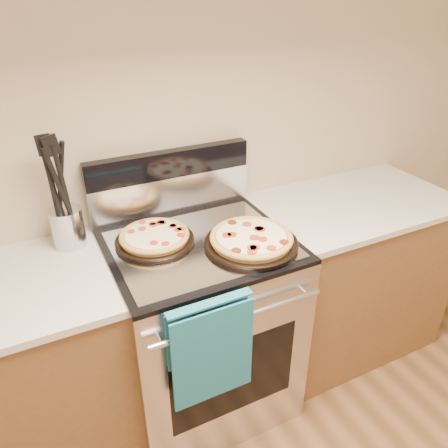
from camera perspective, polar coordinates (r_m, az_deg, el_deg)
name	(u,v)px	position (r m, az deg, el deg)	size (l,w,h in m)	color
wall_back	(164,120)	(1.96, -7.90, 13.35)	(4.00, 4.00, 0.00)	#C7B08F
range_body	(201,327)	(2.11, -2.99, -13.27)	(0.76, 0.68, 0.90)	#B7B7BC
oven_window	(234,377)	(1.90, 1.33, -19.38)	(0.56, 0.01, 0.40)	black
cooktop	(198,244)	(1.84, -3.35, -2.60)	(0.76, 0.68, 0.02)	black
backsplash_lower	(171,194)	(2.05, -6.89, 3.89)	(0.76, 0.06, 0.18)	silver
backsplash_upper	(169,164)	(1.99, -7.15, 7.81)	(0.76, 0.06, 0.12)	black
oven_handle	(240,318)	(1.63, 2.13, -12.13)	(0.03, 0.03, 0.70)	silver
dish_towel	(211,349)	(1.66, -1.73, -15.95)	(0.32, 0.05, 0.42)	#18547C
foil_sheet	(201,245)	(1.81, -2.99, -2.69)	(0.70, 0.55, 0.01)	gray
cabinet_right	(344,276)	(2.53, 15.39, -6.61)	(1.00, 0.62, 0.88)	brown
countertop_right	(356,203)	(2.31, 16.85, 2.64)	(1.02, 0.64, 0.03)	#BEB6AA
pepperoni_pizza_back	(155,237)	(1.83, -9.06, -1.75)	(0.32, 0.32, 0.04)	#AE7C35
pepperoni_pizza_front	(251,240)	(1.78, 3.59, -2.08)	(0.38, 0.38, 0.05)	#AE7C35
utensil_crock	(68,227)	(1.90, -19.71, -0.41)	(0.13, 0.13, 0.17)	silver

